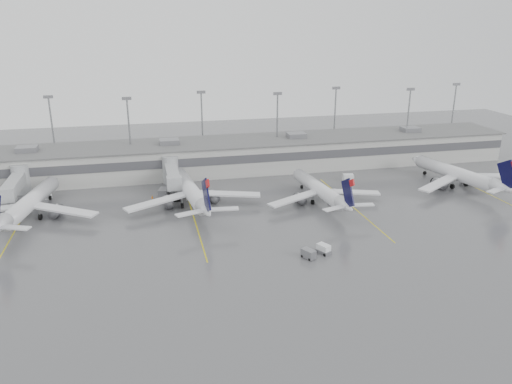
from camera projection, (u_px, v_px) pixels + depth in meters
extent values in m
plane|color=#555558|center=(313.00, 262.00, 84.98)|extent=(260.00, 260.00, 0.00)
cube|color=#AAAAA5|center=(244.00, 155.00, 137.09)|extent=(150.00, 16.00, 8.00)
cube|color=#47474C|center=(250.00, 159.00, 129.35)|extent=(150.00, 0.15, 2.20)
cube|color=#606060|center=(244.00, 141.00, 135.77)|extent=(152.00, 17.00, 0.30)
cube|color=slate|center=(27.00, 149.00, 123.80)|extent=(5.00, 4.00, 1.30)
cube|color=slate|center=(410.00, 129.00, 146.18)|extent=(5.00, 4.00, 1.30)
cylinder|color=gray|center=(53.00, 135.00, 133.23)|extent=(0.44, 0.44, 20.00)
cube|color=slate|center=(48.00, 97.00, 129.90)|extent=(2.40, 0.50, 0.80)
cylinder|color=gray|center=(130.00, 138.00, 130.58)|extent=(0.44, 0.44, 20.00)
cube|color=slate|center=(127.00, 98.00, 127.26)|extent=(2.40, 0.50, 0.80)
cylinder|color=gray|center=(202.00, 128.00, 141.75)|extent=(0.44, 0.44, 20.00)
cube|color=slate|center=(201.00, 92.00, 138.43)|extent=(2.40, 0.50, 0.80)
cylinder|color=gray|center=(277.00, 130.00, 139.11)|extent=(0.44, 0.44, 20.00)
cube|color=slate|center=(278.00, 94.00, 135.78)|extent=(2.40, 0.50, 0.80)
cylinder|color=gray|center=(334.00, 122.00, 150.28)|extent=(0.44, 0.44, 20.00)
cube|color=slate|center=(336.00, 88.00, 146.95)|extent=(2.40, 0.50, 0.80)
cylinder|color=gray|center=(407.00, 124.00, 147.64)|extent=(0.44, 0.44, 20.00)
cube|color=slate|center=(411.00, 89.00, 144.31)|extent=(2.40, 0.50, 0.80)
cylinder|color=gray|center=(452.00, 117.00, 158.81)|extent=(0.44, 0.44, 20.00)
cube|color=slate|center=(457.00, 84.00, 155.48)|extent=(2.40, 0.50, 0.80)
cylinder|color=#95979A|center=(21.00, 179.00, 118.06)|extent=(4.00, 4.00, 7.00)
cube|color=#95979A|center=(15.00, 184.00, 111.81)|extent=(2.80, 13.00, 2.60)
cube|color=#95979A|center=(7.00, 195.00, 104.90)|extent=(3.40, 2.40, 3.00)
cylinder|color=gray|center=(9.00, 208.00, 105.85)|extent=(0.70, 0.70, 2.80)
cube|color=black|center=(10.00, 212.00, 106.19)|extent=(2.20, 1.20, 0.70)
cylinder|color=#95979A|center=(170.00, 170.00, 125.52)|extent=(4.00, 4.00, 7.00)
cube|color=#95979A|center=(172.00, 174.00, 119.27)|extent=(2.80, 13.00, 2.60)
cube|color=#95979A|center=(174.00, 183.00, 112.36)|extent=(3.40, 2.40, 3.00)
cylinder|color=gray|center=(175.00, 195.00, 113.31)|extent=(0.70, 0.70, 2.80)
cube|color=black|center=(175.00, 200.00, 113.65)|extent=(2.20, 1.20, 0.70)
cube|color=#D4C30C|center=(13.00, 235.00, 95.89)|extent=(0.25, 40.00, 0.01)
cube|color=#D4C30C|center=(194.00, 219.00, 103.35)|extent=(0.25, 40.00, 0.01)
cube|color=#D4C30C|center=(352.00, 206.00, 110.81)|extent=(0.25, 40.00, 0.01)
cube|color=#D4C30C|center=(489.00, 194.00, 118.27)|extent=(0.25, 40.00, 0.01)
cylinder|color=white|center=(31.00, 201.00, 104.15)|extent=(8.03, 24.54, 3.32)
cone|color=white|center=(54.00, 181.00, 117.13)|extent=(3.87, 3.69, 3.32)
cube|color=white|center=(64.00, 210.00, 101.73)|extent=(13.97, 9.55, 0.39)
cylinder|color=black|center=(50.00, 198.00, 114.49)|extent=(0.58, 1.05, 1.00)
cylinder|color=black|center=(17.00, 217.00, 102.87)|extent=(0.73, 1.29, 1.22)
cylinder|color=black|center=(40.00, 217.00, 103.01)|extent=(0.73, 1.29, 1.22)
cylinder|color=white|center=(190.00, 190.00, 111.20)|extent=(6.02, 24.77, 3.35)
cone|color=white|center=(178.00, 173.00, 123.54)|extent=(3.67, 3.47, 3.35)
cone|color=white|center=(206.00, 210.00, 97.82)|extent=(3.94, 5.91, 3.35)
cube|color=white|center=(157.00, 202.00, 106.26)|extent=(14.41, 8.61, 0.39)
cube|color=white|center=(228.00, 194.00, 111.15)|extent=(14.79, 5.78, 0.39)
cube|color=black|center=(206.00, 196.00, 96.26)|extent=(1.02, 6.28, 7.30)
cube|color=#B50D11|center=(208.00, 184.00, 94.02)|extent=(0.58, 2.28, 2.12)
cylinder|color=black|center=(182.00, 188.00, 121.09)|extent=(0.50, 1.04, 1.00)
cylinder|color=black|center=(182.00, 206.00, 109.37)|extent=(0.63, 1.27, 1.23)
cylinder|color=black|center=(203.00, 203.00, 110.83)|extent=(0.63, 1.27, 1.23)
cylinder|color=white|center=(318.00, 188.00, 113.27)|extent=(5.08, 22.14, 2.99)
cone|color=white|center=(297.00, 173.00, 124.36)|extent=(3.25, 3.07, 2.99)
cone|color=white|center=(346.00, 206.00, 101.24)|extent=(3.46, 5.25, 2.99)
cube|color=white|center=(294.00, 199.00, 108.92)|extent=(12.93, 7.55, 0.35)
cube|color=white|center=(351.00, 192.00, 113.12)|extent=(13.23, 5.34, 0.35)
cube|color=black|center=(348.00, 193.00, 99.85)|extent=(0.84, 5.62, 6.53)
cube|color=#B50D11|center=(352.00, 183.00, 97.84)|extent=(0.49, 2.04, 1.90)
cylinder|color=black|center=(302.00, 187.00, 122.15)|extent=(0.43, 0.93, 0.90)
cylinder|color=black|center=(313.00, 202.00, 111.64)|extent=(0.55, 1.14, 1.10)
cylinder|color=black|center=(330.00, 200.00, 112.90)|extent=(0.55, 1.14, 1.10)
cylinder|color=white|center=(454.00, 173.00, 123.87)|extent=(8.02, 24.09, 3.26)
cone|color=white|center=(416.00, 160.00, 135.45)|extent=(3.81, 3.64, 3.26)
cone|color=white|center=(503.00, 188.00, 111.30)|extent=(4.29, 5.98, 3.26)
cube|color=white|center=(439.00, 183.00, 118.53)|extent=(13.69, 9.45, 0.38)
cube|color=white|center=(486.00, 175.00, 124.54)|extent=(14.36, 4.38, 0.38)
cube|color=black|center=(508.00, 175.00, 109.80)|extent=(1.55, 6.06, 7.11)
cylinder|color=black|center=(425.00, 173.00, 133.18)|extent=(0.57, 1.04, 0.98)
cylinder|color=black|center=(452.00, 186.00, 121.97)|extent=(0.72, 1.27, 1.20)
cylinder|color=black|center=(466.00, 184.00, 123.77)|extent=(0.72, 1.27, 1.20)
cube|color=white|center=(324.00, 249.00, 88.08)|extent=(2.32, 2.67, 1.70)
cube|color=slate|center=(323.00, 252.00, 88.25)|extent=(2.66, 3.09, 0.66)
cylinder|color=black|center=(317.00, 251.00, 88.48)|extent=(0.43, 0.57, 0.53)
cylinder|color=black|center=(322.00, 249.00, 89.41)|extent=(0.43, 0.57, 0.53)
cylinder|color=black|center=(325.00, 255.00, 87.13)|extent=(0.43, 0.57, 0.53)
cylinder|color=black|center=(330.00, 252.00, 88.06)|extent=(0.43, 0.57, 0.53)
cube|color=slate|center=(308.00, 254.00, 86.29)|extent=(2.43, 2.88, 1.52)
cylinder|color=black|center=(302.00, 256.00, 86.74)|extent=(0.41, 0.53, 0.50)
cylinder|color=black|center=(315.00, 257.00, 86.24)|extent=(0.41, 0.53, 0.50)
cube|color=white|center=(46.00, 196.00, 114.96)|extent=(2.53, 2.05, 1.55)
cube|color=white|center=(191.00, 196.00, 114.58)|extent=(2.39, 1.80, 1.53)
cube|color=white|center=(348.00, 178.00, 127.66)|extent=(2.81, 2.10, 1.83)
cube|color=slate|center=(164.00, 193.00, 115.99)|extent=(2.95, 3.81, 2.10)
cone|color=orange|center=(41.00, 206.00, 110.01)|extent=(0.43, 0.43, 0.68)
cone|color=orange|center=(152.00, 197.00, 115.53)|extent=(0.45, 0.45, 0.72)
cone|color=orange|center=(303.00, 194.00, 117.74)|extent=(0.39, 0.39, 0.62)
cone|color=orange|center=(478.00, 176.00, 130.98)|extent=(0.44, 0.44, 0.70)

